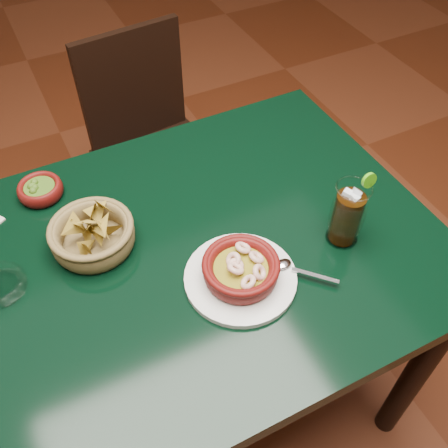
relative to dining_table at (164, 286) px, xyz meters
name	(u,v)px	position (x,y,z in m)	size (l,w,h in m)	color
ground	(182,403)	(0.00, 0.00, -0.65)	(7.00, 7.00, 0.00)	#471C0C
dining_table	(164,286)	(0.00, 0.00, 0.00)	(1.20, 0.80, 0.75)	black
dining_chair	(153,145)	(0.23, 0.70, -0.19)	(0.42, 0.42, 0.83)	black
shrimp_plate	(241,271)	(0.13, -0.12, 0.13)	(0.28, 0.23, 0.07)	silver
chip_basket	(93,235)	(-0.11, 0.10, 0.13)	(0.21, 0.21, 0.12)	olive
guacamole_ramekin	(40,190)	(-0.17, 0.30, 0.12)	(0.12, 0.12, 0.04)	#4C0B09
cola_drink	(347,214)	(0.37, -0.12, 0.17)	(0.15, 0.15, 0.17)	white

